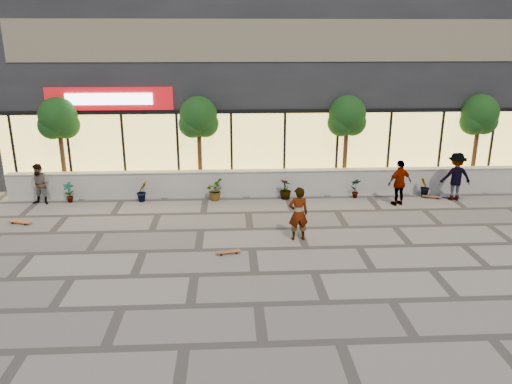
{
  "coord_description": "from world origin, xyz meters",
  "views": [
    {
      "loc": [
        -2.24,
        -12.25,
        6.17
      ],
      "look_at": [
        -1.43,
        3.27,
        1.3
      ],
      "focal_mm": 35.0,
      "sensor_mm": 36.0,
      "label": 1
    }
  ],
  "objects_px": {
    "tree_midwest": "(199,119)",
    "skater_center": "(298,214)",
    "skater_left": "(40,184)",
    "skater_right_near": "(400,183)",
    "tree_east": "(479,117)",
    "skateboard_left": "(20,222)",
    "skateboard_right_near": "(432,197)",
    "skateboard_right_far": "(451,196)",
    "skateboard_center": "(228,252)",
    "skater_right_far": "(456,177)",
    "tree_west": "(58,121)",
    "tree_mideast": "(347,118)"
  },
  "relations": [
    {
      "from": "tree_midwest",
      "to": "skater_right_near",
      "type": "height_order",
      "value": "tree_midwest"
    },
    {
      "from": "tree_midwest",
      "to": "skateboard_center",
      "type": "height_order",
      "value": "tree_midwest"
    },
    {
      "from": "skateboard_right_near",
      "to": "skateboard_right_far",
      "type": "xyz_separation_m",
      "value": [
        0.78,
        0.0,
        0.01
      ]
    },
    {
      "from": "tree_west",
      "to": "skater_right_near",
      "type": "height_order",
      "value": "tree_west"
    },
    {
      "from": "skater_left",
      "to": "tree_midwest",
      "type": "bearing_deg",
      "value": 23.64
    },
    {
      "from": "skateboard_left",
      "to": "skateboard_right_far",
      "type": "xyz_separation_m",
      "value": [
        16.0,
        2.04,
        -0.0
      ]
    },
    {
      "from": "skateboard_right_near",
      "to": "tree_midwest",
      "type": "bearing_deg",
      "value": -168.38
    },
    {
      "from": "tree_east",
      "to": "skater_center",
      "type": "relative_size",
      "value": 2.27
    },
    {
      "from": "skateboard_left",
      "to": "skateboard_right_near",
      "type": "relative_size",
      "value": 1.16
    },
    {
      "from": "tree_west",
      "to": "skateboard_center",
      "type": "height_order",
      "value": "tree_west"
    },
    {
      "from": "tree_west",
      "to": "tree_mideast",
      "type": "xyz_separation_m",
      "value": [
        11.5,
        0.0,
        0.0
      ]
    },
    {
      "from": "skater_center",
      "to": "skater_left",
      "type": "height_order",
      "value": "skater_center"
    },
    {
      "from": "skater_center",
      "to": "skateboard_right_far",
      "type": "height_order",
      "value": "skater_center"
    },
    {
      "from": "tree_east",
      "to": "skateboard_left",
      "type": "height_order",
      "value": "tree_east"
    },
    {
      "from": "tree_midwest",
      "to": "skater_right_far",
      "type": "bearing_deg",
      "value": -9.63
    },
    {
      "from": "skater_right_near",
      "to": "skateboard_right_near",
      "type": "bearing_deg",
      "value": -176.61
    },
    {
      "from": "skater_left",
      "to": "skateboard_left",
      "type": "xyz_separation_m",
      "value": [
        -0.01,
        -2.14,
        -0.7
      ]
    },
    {
      "from": "tree_west",
      "to": "skateboard_right_near",
      "type": "bearing_deg",
      "value": -5.82
    },
    {
      "from": "skater_center",
      "to": "skateboard_center",
      "type": "relative_size",
      "value": 2.29
    },
    {
      "from": "skateboard_left",
      "to": "skater_right_near",
      "type": "bearing_deg",
      "value": 23.69
    },
    {
      "from": "skater_left",
      "to": "skateboard_center",
      "type": "xyz_separation_m",
      "value": [
        7.14,
        -4.99,
        -0.72
      ]
    },
    {
      "from": "skateboard_left",
      "to": "tree_mideast",
      "type": "bearing_deg",
      "value": 34.51
    },
    {
      "from": "skater_right_near",
      "to": "skater_center",
      "type": "bearing_deg",
      "value": 16.41
    },
    {
      "from": "tree_midwest",
      "to": "skater_center",
      "type": "xyz_separation_m",
      "value": [
        3.34,
        -5.38,
        -2.12
      ]
    },
    {
      "from": "skater_right_far",
      "to": "tree_midwest",
      "type": "bearing_deg",
      "value": -8.9
    },
    {
      "from": "skater_right_far",
      "to": "skateboard_left",
      "type": "xyz_separation_m",
      "value": [
        -16.0,
        -1.84,
        -0.86
      ]
    },
    {
      "from": "skater_right_far",
      "to": "skateboard_left",
      "type": "bearing_deg",
      "value": 7.28
    },
    {
      "from": "skater_center",
      "to": "skater_left",
      "type": "bearing_deg",
      "value": -28.43
    },
    {
      "from": "skateboard_right_near",
      "to": "skateboard_right_far",
      "type": "height_order",
      "value": "skateboard_right_far"
    },
    {
      "from": "tree_east",
      "to": "skateboard_right_far",
      "type": "bearing_deg",
      "value": -135.0
    },
    {
      "from": "tree_west",
      "to": "skater_right_near",
      "type": "bearing_deg",
      "value": -9.52
    },
    {
      "from": "skater_right_near",
      "to": "tree_east",
      "type": "bearing_deg",
      "value": -170.66
    },
    {
      "from": "skater_left",
      "to": "skater_right_near",
      "type": "distance_m",
      "value": 13.64
    },
    {
      "from": "skater_right_near",
      "to": "skateboard_center",
      "type": "distance_m",
      "value": 7.75
    },
    {
      "from": "skater_right_far",
      "to": "skateboard_right_far",
      "type": "relative_size",
      "value": 2.3
    },
    {
      "from": "tree_midwest",
      "to": "skateboard_right_far",
      "type": "distance_m",
      "value": 10.52
    },
    {
      "from": "skateboard_right_far",
      "to": "tree_mideast",
      "type": "bearing_deg",
      "value": 168.2
    },
    {
      "from": "skater_right_far",
      "to": "skateboard_right_near",
      "type": "bearing_deg",
      "value": -13.48
    },
    {
      "from": "skater_right_near",
      "to": "skater_right_far",
      "type": "distance_m",
      "value": 2.43
    },
    {
      "from": "tree_mideast",
      "to": "skateboard_right_near",
      "type": "relative_size",
      "value": 5.25
    },
    {
      "from": "tree_midwest",
      "to": "skater_center",
      "type": "bearing_deg",
      "value": -58.15
    },
    {
      "from": "tree_west",
      "to": "skateboard_right_far",
      "type": "distance_m",
      "value": 15.84
    },
    {
      "from": "tree_west",
      "to": "skateboard_right_far",
      "type": "height_order",
      "value": "tree_west"
    },
    {
      "from": "tree_west",
      "to": "skater_right_near",
      "type": "relative_size",
      "value": 2.24
    },
    {
      "from": "tree_mideast",
      "to": "skater_center",
      "type": "xyz_separation_m",
      "value": [
        -2.66,
        -5.38,
        -2.12
      ]
    },
    {
      "from": "skater_center",
      "to": "skater_right_near",
      "type": "bearing_deg",
      "value": -148.71
    },
    {
      "from": "tree_west",
      "to": "skateboard_center",
      "type": "distance_m",
      "value": 9.67
    },
    {
      "from": "skater_center",
      "to": "skateboard_right_far",
      "type": "relative_size",
      "value": 2.1
    },
    {
      "from": "skater_left",
      "to": "skateboard_center",
      "type": "distance_m",
      "value": 8.74
    },
    {
      "from": "skater_center",
      "to": "skateboard_right_far",
      "type": "distance_m",
      "value": 7.75
    }
  ]
}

